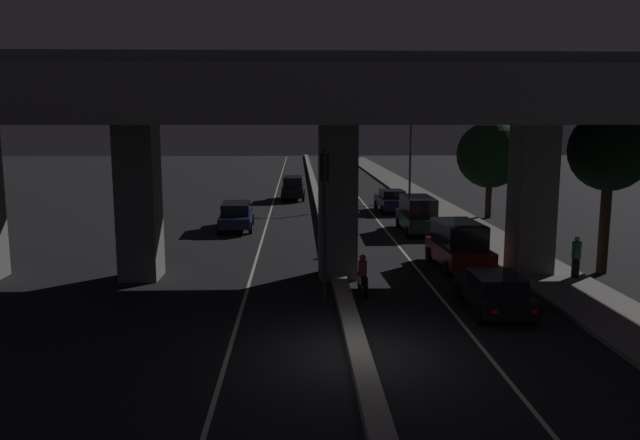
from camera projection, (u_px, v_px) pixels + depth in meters
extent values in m
plane|color=black|center=(358.00, 355.00, 16.84)|extent=(200.00, 200.00, 0.00)
cube|color=beige|center=(274.00, 198.00, 51.26)|extent=(0.12, 126.00, 0.00)
cube|color=beige|center=(359.00, 198.00, 51.52)|extent=(0.12, 126.00, 0.00)
cube|color=gray|center=(317.00, 196.00, 51.37)|extent=(0.57, 126.00, 0.31)
cube|color=slate|center=(438.00, 208.00, 44.77)|extent=(2.93, 126.00, 0.16)
cube|color=#5B5956|center=(139.00, 202.00, 24.66)|extent=(1.50, 1.68, 6.13)
cube|color=#5B5956|center=(532.00, 201.00, 25.23)|extent=(1.50, 1.68, 6.13)
cube|color=#5B5956|center=(338.00, 202.00, 24.95)|extent=(1.50, 1.68, 6.13)
cube|color=#5B5956|center=(338.00, 100.00, 24.32)|extent=(33.08, 10.83, 1.90)
cube|color=#333335|center=(338.00, 63.00, 24.10)|extent=(33.08, 0.40, 0.90)
cylinder|color=black|center=(324.00, 226.00, 21.32)|extent=(0.14, 0.14, 5.37)
cube|color=black|center=(324.00, 167.00, 21.19)|extent=(0.30, 0.28, 0.95)
sphere|color=red|center=(324.00, 158.00, 21.29)|extent=(0.18, 0.18, 0.18)
sphere|color=black|center=(324.00, 167.00, 21.34)|extent=(0.18, 0.18, 0.18)
sphere|color=black|center=(324.00, 176.00, 21.38)|extent=(0.18, 0.18, 0.18)
cylinder|color=#2D2D30|center=(410.00, 152.00, 49.41)|extent=(0.18, 0.18, 7.76)
cylinder|color=#2D2D30|center=(399.00, 104.00, 48.79)|extent=(1.92, 0.10, 0.10)
ellipsoid|color=#F2B759|center=(387.00, 105.00, 48.77)|extent=(0.56, 0.32, 0.24)
cube|color=black|center=(494.00, 294.00, 20.63)|extent=(1.74, 4.10, 0.55)
cube|color=black|center=(496.00, 281.00, 20.35)|extent=(1.52, 1.97, 0.43)
cylinder|color=black|center=(458.00, 291.00, 21.98)|extent=(0.21, 0.63, 0.63)
cylinder|color=black|center=(505.00, 291.00, 22.03)|extent=(0.21, 0.63, 0.63)
cylinder|color=black|center=(480.00, 314.00, 19.32)|extent=(0.21, 0.63, 0.63)
cylinder|color=black|center=(533.00, 314.00, 19.37)|extent=(0.21, 0.63, 0.63)
cube|color=red|center=(495.00, 312.00, 18.58)|extent=(0.18, 0.03, 0.11)
cube|color=red|center=(534.00, 311.00, 18.62)|extent=(0.18, 0.03, 0.11)
cube|color=#591414|center=(459.00, 253.00, 26.78)|extent=(2.08, 4.37, 0.71)
cube|color=black|center=(459.00, 233.00, 26.75)|extent=(1.80, 3.16, 0.96)
cylinder|color=black|center=(429.00, 254.00, 28.15)|extent=(0.23, 0.63, 0.62)
cylinder|color=black|center=(469.00, 253.00, 28.30)|extent=(0.23, 0.63, 0.62)
cylinder|color=black|center=(447.00, 269.00, 25.36)|extent=(0.23, 0.63, 0.62)
cylinder|color=black|center=(491.00, 268.00, 25.51)|extent=(0.23, 0.63, 0.62)
cube|color=red|center=(459.00, 263.00, 24.59)|extent=(0.18, 0.04, 0.11)
cube|color=red|center=(491.00, 263.00, 24.70)|extent=(0.18, 0.04, 0.11)
cube|color=black|center=(418.00, 221.00, 35.48)|extent=(1.83, 4.78, 0.73)
cube|color=black|center=(418.00, 205.00, 35.47)|extent=(1.61, 3.45, 0.98)
cylinder|color=black|center=(398.00, 223.00, 37.07)|extent=(0.20, 0.59, 0.59)
cylinder|color=black|center=(428.00, 222.00, 37.13)|extent=(0.20, 0.59, 0.59)
cylinder|color=black|center=(407.00, 232.00, 33.96)|extent=(0.20, 0.59, 0.59)
cylinder|color=black|center=(439.00, 232.00, 34.01)|extent=(0.20, 0.59, 0.59)
cube|color=red|center=(415.00, 227.00, 33.09)|extent=(0.18, 0.03, 0.11)
cube|color=red|center=(438.00, 227.00, 33.13)|extent=(0.18, 0.03, 0.11)
cube|color=#141938|center=(391.00, 202.00, 43.61)|extent=(1.95, 4.15, 0.72)
cube|color=black|center=(392.00, 194.00, 43.32)|extent=(1.64, 2.02, 0.51)
cylinder|color=black|center=(376.00, 205.00, 44.92)|extent=(0.23, 0.62, 0.61)
cylinder|color=black|center=(399.00, 205.00, 45.06)|extent=(0.23, 0.62, 0.61)
cylinder|color=black|center=(383.00, 210.00, 42.28)|extent=(0.23, 0.62, 0.61)
cylinder|color=black|center=(408.00, 210.00, 42.42)|extent=(0.23, 0.62, 0.61)
cube|color=red|center=(388.00, 206.00, 41.55)|extent=(0.18, 0.04, 0.11)
cube|color=red|center=(406.00, 205.00, 41.65)|extent=(0.18, 0.04, 0.11)
cube|color=#141938|center=(236.00, 218.00, 36.41)|extent=(1.95, 4.69, 0.59)
cube|color=black|center=(236.00, 208.00, 36.31)|extent=(1.67, 2.83, 0.64)
cylinder|color=black|center=(250.00, 228.00, 35.01)|extent=(0.22, 0.68, 0.68)
cylinder|color=black|center=(219.00, 228.00, 34.89)|extent=(0.22, 0.68, 0.68)
cylinder|color=black|center=(252.00, 219.00, 38.03)|extent=(0.22, 0.68, 0.68)
cylinder|color=black|center=(223.00, 220.00, 37.90)|extent=(0.22, 0.68, 0.68)
cube|color=white|center=(249.00, 214.00, 38.76)|extent=(0.18, 0.04, 0.11)
cube|color=white|center=(228.00, 214.00, 38.67)|extent=(0.18, 0.04, 0.11)
cube|color=black|center=(293.00, 191.00, 50.26)|extent=(1.80, 3.99, 0.76)
cube|color=black|center=(293.00, 181.00, 50.04)|extent=(1.57, 2.88, 0.77)
cylinder|color=black|center=(303.00, 197.00, 49.04)|extent=(0.22, 0.70, 0.70)
cylinder|color=black|center=(282.00, 197.00, 49.03)|extent=(0.22, 0.70, 0.70)
cylinder|color=black|center=(304.00, 194.00, 51.61)|extent=(0.22, 0.70, 0.70)
cylinder|color=black|center=(284.00, 194.00, 51.60)|extent=(0.22, 0.70, 0.70)
cube|color=white|center=(301.00, 189.00, 52.24)|extent=(0.18, 0.04, 0.11)
cube|color=white|center=(287.00, 189.00, 52.23)|extent=(0.18, 0.04, 0.11)
cylinder|color=black|center=(360.00, 281.00, 23.36)|extent=(0.13, 0.64, 0.63)
cylinder|color=black|center=(365.00, 290.00, 22.19)|extent=(0.15, 0.64, 0.63)
cube|color=black|center=(362.00, 279.00, 22.74)|extent=(0.31, 0.92, 0.32)
cylinder|color=maroon|center=(363.00, 268.00, 22.67)|extent=(0.34, 0.34, 0.53)
sphere|color=#B21919|center=(363.00, 258.00, 22.61)|extent=(0.24, 0.24, 0.24)
cube|color=red|center=(366.00, 284.00, 22.10)|extent=(0.08, 0.04, 0.08)
cylinder|color=black|center=(348.00, 245.00, 30.57)|extent=(0.12, 0.53, 0.52)
cylinder|color=black|center=(352.00, 249.00, 29.43)|extent=(0.14, 0.53, 0.52)
cube|color=silver|center=(350.00, 243.00, 29.97)|extent=(0.31, 0.90, 0.32)
cylinder|color=maroon|center=(350.00, 234.00, 29.90)|extent=(0.34, 0.34, 0.50)
sphere|color=silver|center=(350.00, 227.00, 29.85)|extent=(0.24, 0.24, 0.24)
cube|color=red|center=(352.00, 245.00, 29.35)|extent=(0.08, 0.04, 0.08)
cylinder|color=black|center=(575.00, 268.00, 24.51)|extent=(0.30, 0.30, 0.78)
cylinder|color=#26593F|center=(577.00, 250.00, 24.40)|extent=(0.35, 0.35, 0.65)
sphere|color=tan|center=(577.00, 239.00, 24.33)|extent=(0.21, 0.21, 0.21)
cylinder|color=#2D2116|center=(604.00, 227.00, 25.63)|extent=(0.43, 0.43, 3.86)
sphere|color=black|center=(610.00, 150.00, 25.14)|extent=(3.30, 3.30, 3.30)
cylinder|color=#2D2116|center=(488.00, 199.00, 40.59)|extent=(0.41, 0.41, 2.53)
sphere|color=black|center=(490.00, 154.00, 40.14)|extent=(4.31, 4.31, 4.31)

